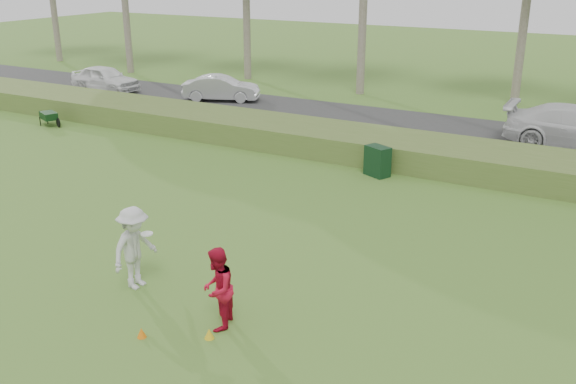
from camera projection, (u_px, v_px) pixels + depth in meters
The scene contains 11 objects.
ground at pixel (199, 303), 13.98m from camera, with size 120.00×120.00×0.00m, color #3F6C24.
reed_strip at pixel (393, 149), 23.68m from camera, with size 80.00×3.00×0.90m, color #496528.
park_road at pixel (433, 130), 27.92m from camera, with size 80.00×6.00×0.06m, color #2D2D2D.
player_white at pixel (135, 248), 14.35m from camera, with size 0.92×1.28×1.93m.
player_red at pixel (217, 289), 12.78m from camera, with size 0.84×0.66×1.74m, color #B60F2B.
cone_orange at pixel (142, 333), 12.68m from camera, with size 0.19×0.19×0.21m, color orange.
cone_yellow at pixel (209, 334), 12.63m from camera, with size 0.20×0.20×0.22m, color gold.
utility_cabinet at pixel (377, 161), 22.00m from camera, with size 0.84×0.52×1.05m, color black.
wheelbarrow at pixel (49, 116), 28.62m from camera, with size 1.30×0.89×0.61m.
car_left at pixel (105, 78), 35.76m from camera, with size 1.67×4.16×1.42m, color white.
car_mid at pixel (221, 88), 33.41m from camera, with size 1.37×3.94×1.30m, color silver.
Camera 1 is at (7.68, -9.81, 7.06)m, focal length 40.00 mm.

